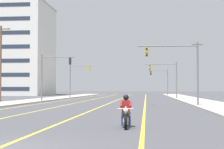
{
  "coord_description": "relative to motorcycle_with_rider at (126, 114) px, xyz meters",
  "views": [
    {
      "loc": [
        4.33,
        -10.22,
        1.74
      ],
      "look_at": [
        1.37,
        21.17,
        2.94
      ],
      "focal_mm": 58.47,
      "sensor_mm": 36.0,
      "label": 1
    }
  ],
  "objects": [
    {
      "name": "traffic_signal_far_right",
      "position": [
        4.49,
        68.32,
        3.49
      ],
      "size": [
        4.59,
        0.43,
        6.2
      ],
      "color": "slate",
      "rests_on": "ground"
    },
    {
      "name": "traffic_signal_near_right",
      "position": [
        4.14,
        19.3,
        3.57
      ],
      "size": [
        5.85,
        0.4,
        6.2
      ],
      "color": "slate",
      "rests_on": "ground"
    },
    {
      "name": "utility_pole_right_far",
      "position": [
        10.63,
        54.14,
        4.86
      ],
      "size": [
        2.02,
        0.26,
        10.49
      ],
      "color": "#4C3828",
      "rests_on": "ground"
    },
    {
      "name": "lane_stripe_far_left",
      "position": [
        -11.08,
        38.91,
        -0.58
      ],
      "size": [
        0.16,
        100.0,
        0.01
      ],
      "primitive_type": "cube",
      "color": "yellow",
      "rests_on": "ground"
    },
    {
      "name": "traffic_signal_mid_left",
      "position": [
        -11.79,
        49.16,
        3.47
      ],
      "size": [
        4.2,
        0.37,
        6.2
      ],
      "color": "slate",
      "rests_on": "ground"
    },
    {
      "name": "utility_pole_left_near",
      "position": [
        -17.0,
        27.05,
        4.39
      ],
      "size": [
        2.39,
        0.26,
        9.48
      ],
      "color": "brown",
      "rests_on": "ground"
    },
    {
      "name": "traffic_signal_mid_right",
      "position": [
        4.46,
        45.97,
        3.54
      ],
      "size": [
        5.38,
        0.37,
        6.2
      ],
      "color": "slate",
      "rests_on": "ground"
    },
    {
      "name": "sidewalk_kerb_left",
      "position": [
        -14.45,
        33.91,
        -0.52
      ],
      "size": [
        4.4,
        110.0,
        0.14
      ],
      "primitive_type": "cube",
      "color": "#ADA89E",
      "rests_on": "ground"
    },
    {
      "name": "lane_stripe_right",
      "position": [
        0.76,
        38.91,
        -0.58
      ],
      "size": [
        0.16,
        100.0,
        0.01
      ],
      "primitive_type": "cube",
      "color": "yellow",
      "rests_on": "ground"
    },
    {
      "name": "lane_stripe_left",
      "position": [
        -7.43,
        38.91,
        -0.58
      ],
      "size": [
        0.16,
        100.0,
        0.01
      ],
      "primitive_type": "cube",
      "color": "yellow",
      "rests_on": "ground"
    },
    {
      "name": "motorcycle_with_rider",
      "position": [
        0.0,
        0.0,
        0.0
      ],
      "size": [
        0.7,
        2.19,
        1.46
      ],
      "color": "black",
      "rests_on": "ground"
    },
    {
      "name": "apartment_building_far_left_block",
      "position": [
        -35.63,
        73.78,
        11.07
      ],
      "size": [
        23.59,
        17.4,
        23.29
      ],
      "color": "silver",
      "rests_on": "ground"
    },
    {
      "name": "lane_stripe_center",
      "position": [
        -3.39,
        38.91,
        -0.58
      ],
      "size": [
        0.16,
        100.0,
        0.01
      ],
      "primitive_type": "cube",
      "color": "yellow",
      "rests_on": "ground"
    },
    {
      "name": "traffic_signal_near_left",
      "position": [
        -11.45,
        30.27,
        3.49
      ],
      "size": [
        4.46,
        0.57,
        6.2
      ],
      "color": "slate",
      "rests_on": "ground"
    },
    {
      "name": "sidewalk_kerb_right",
      "position": [
        7.63,
        33.91,
        -0.52
      ],
      "size": [
        4.4,
        110.0,
        0.14
      ],
      "primitive_type": "cube",
      "color": "#ADA89E",
      "rests_on": "ground"
    }
  ]
}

